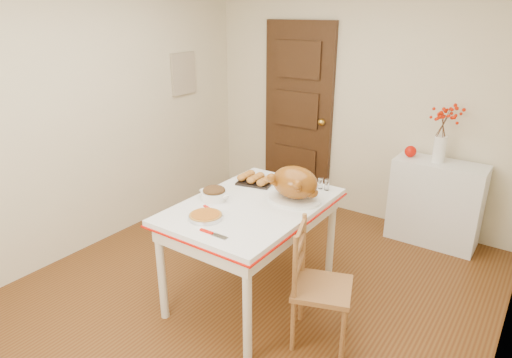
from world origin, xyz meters
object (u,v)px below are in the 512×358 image
Objects in this scene: sideboard at (435,203)px; kitchen_table at (252,251)px; pumpkin_pie at (206,215)px; chair_oak at (323,285)px; turkey_platter at (295,184)px.

kitchen_table is (-0.93, -1.75, -0.01)m from sideboard.
pumpkin_pie is (-0.12, -0.39, 0.43)m from kitchen_table.
turkey_platter is (-0.45, 0.37, 0.51)m from chair_oak.
chair_oak is 0.92m from pumpkin_pie.
turkey_platter reaches higher than kitchen_table.
sideboard is 2.42m from pumpkin_pie.
chair_oak is at bearing -97.61° from sideboard.
sideboard is at bearing 64.02° from pumpkin_pie.
turkey_platter reaches higher than chair_oak.
kitchen_table is 0.63m from turkey_platter.
pumpkin_pie reaches higher than kitchen_table.
sideboard is 1.98m from kitchen_table.
turkey_platter is (-0.70, -1.52, 0.53)m from sideboard.
turkey_platter reaches higher than sideboard.
chair_oak reaches higher than kitchen_table.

